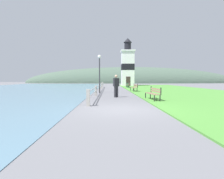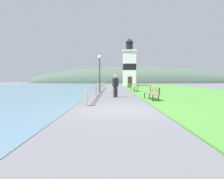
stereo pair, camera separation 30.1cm
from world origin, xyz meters
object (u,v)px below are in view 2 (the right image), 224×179
at_px(park_bench_far, 129,85).
at_px(lamp_post, 99,67).
at_px(park_bench_near, 152,93).
at_px(person_strolling, 115,85).
at_px(trash_bin, 129,85).
at_px(lighthouse, 129,66).
at_px(park_bench_midway, 135,87).

xyz_separation_m(park_bench_far, lamp_post, (-4.24, -11.21, 2.20)).
xyz_separation_m(park_bench_near, person_strolling, (-2.50, 2.09, 0.45)).
height_order(park_bench_near, trash_bin, park_bench_near).
distance_m(park_bench_far, person_strolling, 15.59).
bearing_deg(lamp_post, trash_bin, 71.55).
height_order(park_bench_near, lamp_post, lamp_post).
bearing_deg(trash_bin, lighthouse, 84.35).
bearing_deg(lighthouse, trash_bin, -95.65).
xyz_separation_m(lighthouse, person_strolling, (-3.46, -23.85, -3.37)).
xyz_separation_m(park_bench_far, lighthouse, (0.78, 8.50, 3.82)).
distance_m(park_bench_far, lighthouse, 9.35).
relative_size(park_bench_near, person_strolling, 1.10).
xyz_separation_m(trash_bin, lamp_post, (-4.36, -13.07, 2.31)).
distance_m(park_bench_near, lighthouse, 26.24).
bearing_deg(park_bench_midway, lighthouse, -98.18).
bearing_deg(person_strolling, lamp_post, -8.66).
bearing_deg(person_strolling, park_bench_near, -159.26).
bearing_deg(lamp_post, park_bench_midway, 29.76).
relative_size(park_bench_far, lamp_post, 0.48).
bearing_deg(trash_bin, park_bench_midway, -92.04).
xyz_separation_m(park_bench_far, trash_bin, (0.12, 1.86, -0.12)).
xyz_separation_m(park_bench_midway, lamp_post, (-3.98, -2.27, 2.20)).
bearing_deg(lamp_post, person_strolling, -69.39).
height_order(lighthouse, trash_bin, lighthouse).
distance_m(park_bench_near, park_bench_midway, 8.51).
height_order(lighthouse, person_strolling, lighthouse).
bearing_deg(person_strolling, park_bench_far, -39.17).
bearing_deg(lighthouse, lamp_post, -104.28).
height_order(park_bench_far, person_strolling, person_strolling).
relative_size(park_bench_midway, lighthouse, 0.19).
height_order(person_strolling, lamp_post, lamp_post).
distance_m(person_strolling, lamp_post, 4.76).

